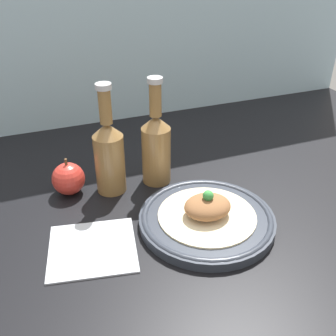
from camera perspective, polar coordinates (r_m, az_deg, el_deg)
ground_plane at (r=90.20cm, az=0.02°, el=-6.68°), size 180.00×110.00×4.00cm
plate at (r=83.85cm, az=5.64°, el=-7.34°), size 28.62×28.62×2.39cm
plated_food at (r=82.35cm, az=5.72°, el=-5.97°), size 20.65×20.65×6.33cm
cider_bottle_left at (r=90.91cm, az=-8.55°, el=2.09°), size 7.00×7.00×26.31cm
cider_bottle_right at (r=93.60cm, az=-1.74°, el=3.31°), size 7.00×7.00×26.31cm
apple at (r=94.57cm, az=-14.24°, el=-1.52°), size 7.67×7.67×9.14cm
napkin at (r=79.32cm, az=-10.91°, el=-11.26°), size 19.46×18.82×0.80cm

